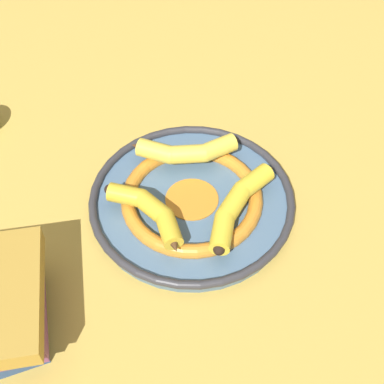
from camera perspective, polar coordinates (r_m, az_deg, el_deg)
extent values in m
plane|color=gold|center=(0.92, -0.04, -1.32)|extent=(2.80, 2.80, 0.00)
cylinder|color=slate|center=(0.91, 0.00, -1.19)|extent=(0.33, 0.33, 0.02)
torus|color=orange|center=(0.90, 0.00, -0.64)|extent=(0.24, 0.24, 0.02)
cylinder|color=orange|center=(0.91, 0.00, -0.76)|extent=(0.09, 0.09, 0.00)
torus|color=#333338|center=(0.90, 0.00, -0.67)|extent=(0.35, 0.35, 0.01)
cylinder|color=yellow|center=(0.94, -4.02, 4.40)|extent=(0.07, 0.05, 0.03)
cylinder|color=yellow|center=(0.93, -0.50, 4.06)|extent=(0.06, 0.03, 0.03)
cylinder|color=yellow|center=(0.94, 2.90, 4.78)|extent=(0.07, 0.05, 0.03)
sphere|color=yellow|center=(0.93, -2.33, 3.96)|extent=(0.03, 0.03, 0.03)
sphere|color=yellow|center=(0.93, 1.32, 4.16)|extent=(0.03, 0.03, 0.03)
cone|color=#472D19|center=(0.95, -5.68, 4.83)|extent=(0.04, 0.03, 0.02)
sphere|color=black|center=(0.96, 4.44, 5.38)|extent=(0.02, 0.02, 0.02)
cylinder|color=yellow|center=(0.90, 6.71, 1.15)|extent=(0.07, 0.06, 0.03)
cylinder|color=yellow|center=(0.86, 4.45, -1.26)|extent=(0.06, 0.07, 0.03)
cylinder|color=yellow|center=(0.83, 3.22, -4.39)|extent=(0.05, 0.07, 0.03)
sphere|color=yellow|center=(0.88, 5.34, 0.12)|extent=(0.03, 0.03, 0.03)
sphere|color=yellow|center=(0.84, 3.53, -2.71)|extent=(0.03, 0.03, 0.03)
cone|color=#472D19|center=(0.91, 8.03, 2.14)|extent=(0.04, 0.04, 0.02)
sphere|color=black|center=(0.81, 2.90, -6.15)|extent=(0.02, 0.02, 0.02)
cylinder|color=gold|center=(0.83, -2.44, -4.08)|extent=(0.04, 0.06, 0.03)
cylinder|color=gold|center=(0.86, -4.22, -1.63)|extent=(0.06, 0.06, 0.03)
cylinder|color=gold|center=(0.88, -7.14, -0.30)|extent=(0.06, 0.05, 0.03)
sphere|color=gold|center=(0.84, -2.94, -2.64)|extent=(0.03, 0.03, 0.03)
sphere|color=gold|center=(0.87, -5.45, -0.65)|extent=(0.03, 0.03, 0.03)
cone|color=#472D19|center=(0.81, -1.92, -5.58)|extent=(0.03, 0.03, 0.02)
sphere|color=black|center=(0.89, -8.80, 0.05)|extent=(0.02, 0.02, 0.02)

